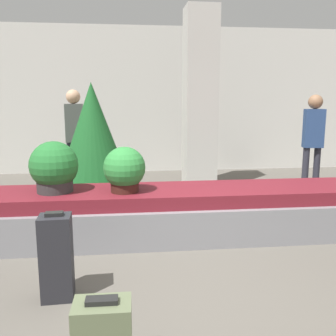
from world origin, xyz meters
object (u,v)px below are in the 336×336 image
(traveler_0, at_px, (313,135))
(decorated_tree, at_px, (93,138))
(pillar, at_px, (200,101))
(potted_plant_0, at_px, (54,168))
(traveler_1, at_px, (75,129))
(suitcase_3, at_px, (57,257))
(potted_plant_1, at_px, (124,170))

(traveler_0, relative_size, decorated_tree, 0.91)
(pillar, xyz_separation_m, traveler_0, (1.82, -0.70, -0.58))
(potted_plant_0, xyz_separation_m, traveler_1, (-0.10, 2.63, 0.23))
(traveler_0, relative_size, traveler_1, 0.95)
(traveler_1, distance_m, decorated_tree, 1.15)
(suitcase_3, bearing_deg, traveler_0, 36.77)
(pillar, relative_size, traveler_1, 1.78)
(pillar, relative_size, potted_plant_1, 6.19)
(suitcase_3, bearing_deg, pillar, 60.38)
(potted_plant_0, bearing_deg, potted_plant_1, -6.07)
(traveler_1, bearing_deg, traveler_0, 162.90)
(pillar, distance_m, potted_plant_1, 2.95)
(suitcase_3, xyz_separation_m, traveler_1, (-0.33, 3.97, 0.73))
(pillar, distance_m, decorated_tree, 2.11)
(traveler_1, bearing_deg, suitcase_3, 90.19)
(potted_plant_1, distance_m, traveler_1, 2.87)
(traveler_0, bearing_deg, suitcase_3, -131.13)
(suitcase_3, bearing_deg, potted_plant_0, 97.30)
(suitcase_3, distance_m, traveler_1, 4.05)
(potted_plant_1, xyz_separation_m, decorated_tree, (-0.48, 1.64, 0.20))
(traveler_0, distance_m, traveler_1, 4.17)
(traveler_0, xyz_separation_m, traveler_1, (-4.07, 0.90, 0.07))
(pillar, distance_m, traveler_1, 2.32)
(potted_plant_0, distance_m, traveler_1, 2.64)
(potted_plant_1, relative_size, decorated_tree, 0.28)
(decorated_tree, bearing_deg, potted_plant_0, -101.22)
(traveler_0, bearing_deg, pillar, 168.56)
(suitcase_3, relative_size, potted_plant_0, 1.26)
(suitcase_3, bearing_deg, traveler_1, 92.17)
(potted_plant_0, height_order, traveler_1, traveler_1)
(suitcase_3, distance_m, potted_plant_0, 1.45)
(pillar, bearing_deg, traveler_0, -20.94)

